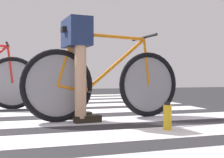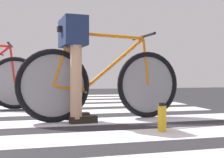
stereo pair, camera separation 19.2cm
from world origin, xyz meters
TOP-DOWN VIEW (x-y plane):
  - ground at (0.00, 0.00)m, footprint 18.00×14.00m
  - crosswalk_markings at (0.01, 0.22)m, footprint 5.46×6.52m
  - bicycle_1_of_3 at (0.97, -0.48)m, footprint 1.73×0.52m
  - cyclist_1_of_3 at (0.66, -0.51)m, footprint 0.35×0.43m
  - water_bottle at (1.30, -1.22)m, footprint 0.07×0.07m

SIDE VIEW (x-z plane):
  - ground at x=0.00m, z-range 0.00..0.02m
  - crosswalk_markings at x=0.01m, z-range 0.02..0.02m
  - water_bottle at x=1.30m, z-range 0.01..0.25m
  - bicycle_1_of_3 at x=0.97m, z-range -0.06..0.87m
  - cyclist_1_of_3 at x=0.66m, z-range 0.17..1.19m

